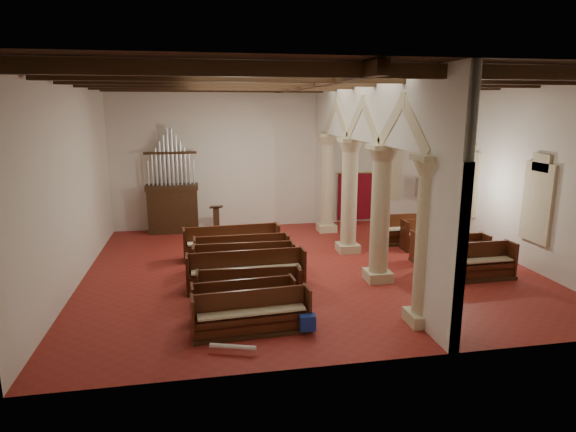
# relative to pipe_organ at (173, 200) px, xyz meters

# --- Properties ---
(floor) EXTENTS (14.00, 14.00, 0.00)m
(floor) POSITION_rel_pipe_organ_xyz_m (4.50, -5.50, -1.37)
(floor) COLOR maroon
(floor) RESTS_ON ground
(ceiling) EXTENTS (14.00, 14.00, 0.00)m
(ceiling) POSITION_rel_pipe_organ_xyz_m (4.50, -5.50, 4.63)
(ceiling) COLOR black
(ceiling) RESTS_ON wall_back
(wall_back) EXTENTS (14.00, 0.02, 6.00)m
(wall_back) POSITION_rel_pipe_organ_xyz_m (4.50, 0.50, 1.63)
(wall_back) COLOR silver
(wall_back) RESTS_ON floor
(wall_front) EXTENTS (14.00, 0.02, 6.00)m
(wall_front) POSITION_rel_pipe_organ_xyz_m (4.50, -11.50, 1.63)
(wall_front) COLOR silver
(wall_front) RESTS_ON floor
(wall_left) EXTENTS (0.02, 12.00, 6.00)m
(wall_left) POSITION_rel_pipe_organ_xyz_m (-2.50, -5.50, 1.63)
(wall_left) COLOR silver
(wall_left) RESTS_ON floor
(wall_right) EXTENTS (0.02, 12.00, 6.00)m
(wall_right) POSITION_rel_pipe_organ_xyz_m (11.50, -5.50, 1.63)
(wall_right) COLOR silver
(wall_right) RESTS_ON floor
(ceiling_beams) EXTENTS (13.80, 11.80, 0.30)m
(ceiling_beams) POSITION_rel_pipe_organ_xyz_m (4.50, -5.50, 4.45)
(ceiling_beams) COLOR #362011
(ceiling_beams) RESTS_ON wall_back
(arcade) EXTENTS (0.90, 11.90, 6.00)m
(arcade) POSITION_rel_pipe_organ_xyz_m (6.30, -5.50, 2.19)
(arcade) COLOR beige
(arcade) RESTS_ON floor
(window_right_a) EXTENTS (0.03, 1.00, 2.20)m
(window_right_a) POSITION_rel_pipe_organ_xyz_m (11.48, -7.00, 0.83)
(window_right_a) COLOR #2D6651
(window_right_a) RESTS_ON wall_right
(window_right_b) EXTENTS (0.03, 1.00, 2.20)m
(window_right_b) POSITION_rel_pipe_organ_xyz_m (11.48, -3.00, 0.83)
(window_right_b) COLOR #2D6651
(window_right_b) RESTS_ON wall_right
(window_back) EXTENTS (1.00, 0.03, 2.20)m
(window_back) POSITION_rel_pipe_organ_xyz_m (9.50, 0.48, 0.83)
(window_back) COLOR #2D6651
(window_back) RESTS_ON wall_back
(pipe_organ) EXTENTS (2.10, 0.85, 4.40)m
(pipe_organ) POSITION_rel_pipe_organ_xyz_m (0.00, 0.00, 0.00)
(pipe_organ) COLOR #362011
(pipe_organ) RESTS_ON floor
(lectern) EXTENTS (0.54, 0.55, 1.25)m
(lectern) POSITION_rel_pipe_organ_xyz_m (1.73, -0.65, -0.85)
(lectern) COLOR #341C10
(lectern) RESTS_ON floor
(dossal_curtain) EXTENTS (1.80, 0.07, 2.17)m
(dossal_curtain) POSITION_rel_pipe_organ_xyz_m (8.00, 0.42, -0.21)
(dossal_curtain) COLOR maroon
(dossal_curtain) RESTS_ON floor
(processional_banner) EXTENTS (0.50, 0.63, 2.31)m
(processional_banner) POSITION_rel_pipe_organ_xyz_m (10.52, -0.96, -0.58)
(processional_banner) COLOR #362011
(processional_banner) RESTS_ON floor
(hymnal_box_a) EXTENTS (0.37, 0.31, 0.36)m
(hymnal_box_a) POSITION_rel_pipe_organ_xyz_m (3.45, -10.02, -1.09)
(hymnal_box_a) COLOR navy
(hymnal_box_a) RESTS_ON floor
(hymnal_box_b) EXTENTS (0.36, 0.31, 0.33)m
(hymnal_box_b) POSITION_rel_pipe_organ_xyz_m (3.25, -8.10, -1.11)
(hymnal_box_b) COLOR #162198
(hymnal_box_b) RESTS_ON floor
(hymnal_box_c) EXTENTS (0.34, 0.29, 0.31)m
(hymnal_box_c) POSITION_rel_pipe_organ_xyz_m (3.88, -6.45, -1.12)
(hymnal_box_c) COLOR navy
(hymnal_box_c) RESTS_ON floor
(tube_heater_a) EXTENTS (0.99, 0.41, 0.10)m
(tube_heater_a) POSITION_rel_pipe_organ_xyz_m (1.69, -10.66, -1.21)
(tube_heater_a) COLOR silver
(tube_heater_a) RESTS_ON floor
(tube_heater_b) EXTENTS (0.94, 0.23, 0.09)m
(tube_heater_b) POSITION_rel_pipe_organ_xyz_m (2.83, -8.56, -1.21)
(tube_heater_b) COLOR silver
(tube_heater_b) RESTS_ON floor
(nave_pew_0) EXTENTS (2.76, 0.85, 1.00)m
(nave_pew_0) POSITION_rel_pipe_organ_xyz_m (2.19, -9.78, -1.04)
(nave_pew_0) COLOR #362011
(nave_pew_0) RESTS_ON floor
(nave_pew_1) EXTENTS (2.58, 0.81, 0.97)m
(nave_pew_1) POSITION_rel_pipe_organ_xyz_m (2.09, -8.96, -1.05)
(nave_pew_1) COLOR #362011
(nave_pew_1) RESTS_ON floor
(nave_pew_2) EXTENTS (2.77, 0.77, 0.95)m
(nave_pew_2) POSITION_rel_pipe_organ_xyz_m (2.30, -8.09, -1.06)
(nave_pew_2) COLOR #362011
(nave_pew_2) RESTS_ON floor
(nave_pew_3) EXTENTS (3.40, 0.80, 1.09)m
(nave_pew_3) POSITION_rel_pipe_organ_xyz_m (2.35, -6.95, -1.01)
(nave_pew_3) COLOR #362011
(nave_pew_3) RESTS_ON floor
(nave_pew_4) EXTENTS (3.05, 0.84, 1.12)m
(nave_pew_4) POSITION_rel_pipe_organ_xyz_m (2.35, -6.23, -1.00)
(nave_pew_4) COLOR #362011
(nave_pew_4) RESTS_ON floor
(nave_pew_5) EXTENTS (3.04, 0.75, 1.08)m
(nave_pew_5) POSITION_rel_pipe_organ_xyz_m (2.37, -5.16, -1.02)
(nave_pew_5) COLOR #362011
(nave_pew_5) RESTS_ON floor
(nave_pew_6) EXTENTS (3.32, 0.94, 1.12)m
(nave_pew_6) POSITION_rel_pipe_organ_xyz_m (2.14, -3.97, -1.00)
(nave_pew_6) COLOR #362011
(nave_pew_6) RESTS_ON floor
(aisle_pew_0) EXTENTS (2.16, 0.79, 1.11)m
(aisle_pew_0) POSITION_rel_pipe_organ_xyz_m (9.38, -7.43, -1.00)
(aisle_pew_0) COLOR #362011
(aisle_pew_0) RESTS_ON floor
(aisle_pew_1) EXTENTS (2.00, 0.78, 1.12)m
(aisle_pew_1) POSITION_rel_pipe_organ_xyz_m (9.17, -6.48, -0.99)
(aisle_pew_1) COLOR #362011
(aisle_pew_1) RESTS_ON floor
(aisle_pew_2) EXTENTS (1.85, 0.70, 1.05)m
(aisle_pew_2) POSITION_rel_pipe_organ_xyz_m (8.99, -5.63, -1.02)
(aisle_pew_2) COLOR #362011
(aisle_pew_2) RESTS_ON floor
(aisle_pew_3) EXTENTS (1.99, 0.79, 1.11)m
(aisle_pew_3) POSITION_rel_pipe_organ_xyz_m (9.31, -4.22, -1.00)
(aisle_pew_3) COLOR #362011
(aisle_pew_3) RESTS_ON floor
(aisle_pew_4) EXTENTS (2.21, 0.74, 1.11)m
(aisle_pew_4) POSITION_rel_pipe_organ_xyz_m (8.88, -3.36, -1.00)
(aisle_pew_4) COLOR #362011
(aisle_pew_4) RESTS_ON floor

